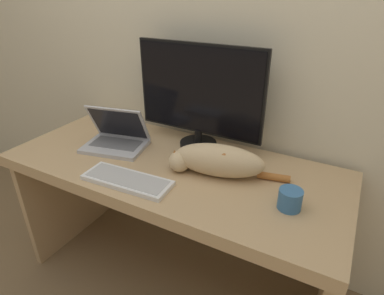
{
  "coord_description": "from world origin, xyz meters",
  "views": [
    {
      "loc": [
        0.72,
        -0.77,
        1.52
      ],
      "look_at": [
        0.13,
        0.31,
        0.89
      ],
      "focal_mm": 30.0,
      "sensor_mm": 36.0,
      "label": 1
    }
  ],
  "objects": [
    {
      "name": "coffee_mug",
      "position": [
        0.58,
        0.27,
        0.79
      ],
      "size": [
        0.09,
        0.09,
        0.08
      ],
      "color": "teal",
      "rests_on": "desk"
    },
    {
      "name": "desk",
      "position": [
        0.0,
        0.35,
        0.6
      ],
      "size": [
        1.62,
        0.69,
        0.75
      ],
      "color": "tan",
      "rests_on": "ground_plane"
    },
    {
      "name": "monitor",
      "position": [
        0.03,
        0.58,
        1.03
      ],
      "size": [
        0.67,
        0.19,
        0.53
      ],
      "color": "black",
      "rests_on": "desk"
    },
    {
      "name": "laptop",
      "position": [
        -0.35,
        0.36,
        0.8
      ],
      "size": [
        0.35,
        0.29,
        0.22
      ],
      "rotation": [
        0.0,
        0.0,
        0.22
      ],
      "color": "#B7B7BC",
      "rests_on": "desk"
    },
    {
      "name": "wall_back",
      "position": [
        0.0,
        0.75,
        1.3
      ],
      "size": [
        6.4,
        0.06,
        2.6
      ],
      "color": "beige",
      "rests_on": "ground_plane"
    },
    {
      "name": "external_keyboard",
      "position": [
        -0.08,
        0.12,
        0.76
      ],
      "size": [
        0.4,
        0.16,
        0.02
      ],
      "rotation": [
        0.0,
        0.0,
        0.06
      ],
      "color": "white",
      "rests_on": "desk"
    },
    {
      "name": "cat",
      "position": [
        0.23,
        0.36,
        0.83
      ],
      "size": [
        0.52,
        0.22,
        0.15
      ],
      "rotation": [
        0.0,
        0.0,
        0.21
      ],
      "color": "#D1B284",
      "rests_on": "desk"
    }
  ]
}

